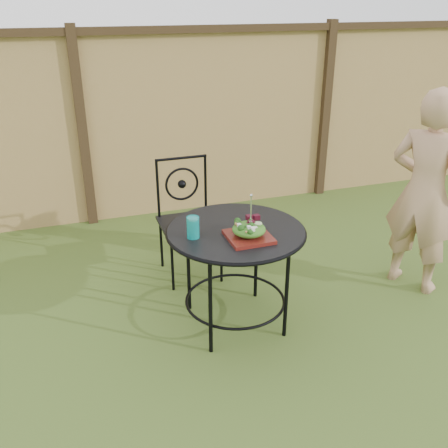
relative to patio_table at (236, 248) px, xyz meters
name	(u,v)px	position (x,y,z in m)	size (l,w,h in m)	color
ground	(303,312)	(0.51, -0.06, -0.59)	(60.00, 60.00, 0.00)	#2F4B18
fence	(212,120)	(0.51, 2.14, 0.36)	(8.00, 0.12, 1.90)	tan
patio_table	(236,248)	(0.00, 0.00, 0.00)	(0.92, 0.92, 0.72)	black
patio_chair	(188,216)	(-0.12, 0.81, -0.08)	(0.46, 0.46, 0.95)	black
diner	(425,193)	(1.51, 0.04, 0.19)	(0.57, 0.37, 1.55)	tan
salad_plate	(249,237)	(0.03, -0.15, 0.15)	(0.27, 0.27, 0.02)	#480A12
salad	(249,229)	(0.03, -0.15, 0.20)	(0.21, 0.21, 0.08)	#235614
fork	(251,210)	(0.04, -0.15, 0.33)	(0.01, 0.01, 0.18)	silver
drinking_glass	(193,227)	(-0.30, -0.03, 0.21)	(0.08, 0.08, 0.14)	#0C9693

